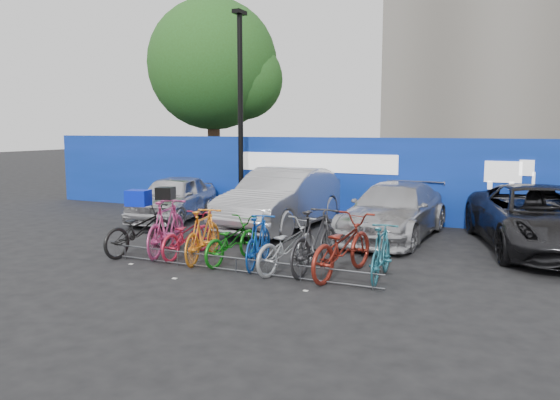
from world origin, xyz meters
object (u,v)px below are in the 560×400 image
Objects in this scene: tree at (218,68)px; bike_9 at (381,252)px; car_0 at (173,198)px; bike_4 at (231,240)px; bike_8 at (342,246)px; car_3 at (541,219)px; bike_5 at (259,241)px; bike_1 at (166,227)px; bike_3 at (203,235)px; car_1 at (282,199)px; bike_7 at (315,240)px; car_2 at (394,211)px; bike_0 at (139,230)px; bike_6 at (287,246)px; bike_rack at (236,264)px; bike_2 at (187,235)px; lamppost at (240,108)px.

bike_9 is at bearing -46.96° from tree.
car_0 is 2.26× the size of bike_4.
car_3 is at bearing -121.19° from bike_8.
bike_1 is at bearing -14.34° from bike_5.
bike_3 is (5.73, -10.14, -4.54)m from tree.
bike_4 is 0.64m from bike_5.
car_3 is (6.19, -0.07, -0.09)m from car_1.
car_3 reaches higher than bike_7.
bike_5 is at bearing -1.87° from bike_9.
car_2 is at bearing -80.78° from bike_8.
bike_1 reaches higher than bike_0.
car_0 reaches higher than bike_0.
bike_6 is (5.32, -3.80, -0.17)m from car_0.
bike_rack is 3.04× the size of bike_6.
bike_8 is (2.31, -0.03, 0.10)m from bike_4.
car_1 reaches higher than bike_rack.
bike_0 reaches higher than bike_rack.
tree is 1.52× the size of car_3.
bike_2 is 0.86× the size of bike_7.
bike_5 is at bearing 173.40° from bike_3.
bike_6 is at bearing -102.03° from car_2.
bike_3 is at bearing 12.51° from bike_6.
bike_1 is at bearing -158.21° from bike_0.
bike_4 is (-0.46, 0.65, 0.29)m from bike_rack.
car_3 is 7.62m from bike_2.
car_1 is 0.95× the size of car_3.
bike_8 is (2.94, -3.83, -0.25)m from car_1.
bike_rack is at bearing -109.52° from car_2.
bike_7 is at bearing -50.98° from tree.
bike_7 is at bearing -95.47° from car_2.
bike_1 is at bearing -133.08° from car_2.
car_0 is 2.18× the size of bike_3.
bike_5 is at bearing -70.49° from car_1.
tree reaches higher than lamppost.
bike_4 is (6.31, -10.01, -4.62)m from tree.
bike_rack is at bearing -57.55° from tree.
bike_3 reaches higher than bike_5.
bike_rack is 2.66m from bike_9.
bike_7 is at bearing -49.70° from lamppost.
bike_4 is 2.31m from bike_8.
bike_rack is 1.09× the size of car_3.
bike_8 is at bearing -147.09° from car_3.
car_1 is at bearing -49.74° from bike_9.
bike_rack is 1.99m from bike_8.
car_3 reaches higher than bike_1.
bike_7 is at bearing 165.90° from bike_1.
bike_0 is 1.14× the size of bike_4.
bike_8 is at bearing -163.86° from bike_6.
car_2 is at bearing -83.67° from bike_9.
bike_4 is 1.02× the size of bike_5.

